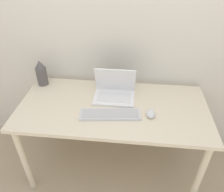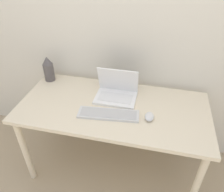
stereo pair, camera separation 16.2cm
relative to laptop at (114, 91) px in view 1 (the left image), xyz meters
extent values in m
cube|color=silver|center=(0.00, 0.29, 0.48)|extent=(6.00, 0.05, 2.50)
cube|color=beige|center=(0.00, -0.12, -0.07)|extent=(1.46, 0.70, 0.03)
cylinder|color=beige|center=(-0.67, -0.41, -0.43)|extent=(0.05, 0.05, 0.69)
cylinder|color=beige|center=(0.68, -0.41, -0.43)|extent=(0.05, 0.05, 0.69)
cylinder|color=beige|center=(-0.67, 0.17, -0.43)|extent=(0.05, 0.05, 0.69)
cylinder|color=beige|center=(0.68, 0.17, -0.43)|extent=(0.05, 0.05, 0.69)
cube|color=white|center=(0.00, -0.03, -0.04)|extent=(0.32, 0.23, 0.02)
cube|color=silver|center=(0.00, -0.04, -0.03)|extent=(0.27, 0.13, 0.00)
cube|color=white|center=(0.00, 0.05, 0.08)|extent=(0.32, 0.07, 0.22)
cube|color=black|center=(0.00, 0.06, 0.08)|extent=(0.29, 0.06, 0.19)
cube|color=silver|center=(-0.01, -0.24, -0.04)|extent=(0.46, 0.17, 0.02)
cube|color=#B2B2B2|center=(-0.01, -0.24, -0.03)|extent=(0.42, 0.14, 0.00)
ellipsoid|color=silver|center=(0.29, -0.21, -0.03)|extent=(0.07, 0.10, 0.04)
cylinder|color=#514C4C|center=(-0.64, 0.13, 0.03)|extent=(0.09, 0.09, 0.16)
cone|color=#514C4C|center=(-0.64, 0.13, 0.14)|extent=(0.09, 0.09, 0.07)
camera|label=1|loc=(0.14, -1.44, 0.99)|focal=35.00mm
camera|label=2|loc=(0.30, -1.41, 0.99)|focal=35.00mm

